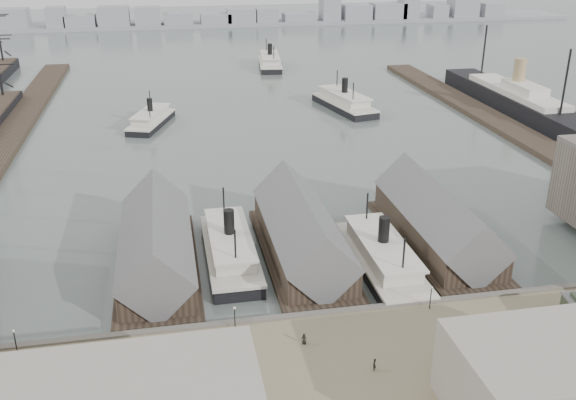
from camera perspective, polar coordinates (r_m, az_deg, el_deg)
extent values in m
plane|color=#4F5B57|center=(104.49, 3.18, -9.34)|extent=(900.00, 900.00, 0.00)
cube|color=#776B50|center=(88.23, 6.43, -15.56)|extent=(180.00, 30.00, 2.00)
cube|color=#59544C|center=(99.64, 3.92, -10.34)|extent=(180.00, 1.20, 2.30)
cube|color=#2D231C|center=(198.80, -23.85, 4.87)|extent=(10.00, 220.00, 1.60)
cube|color=#2D231C|center=(209.56, 18.23, 6.53)|extent=(10.00, 180.00, 1.60)
cube|color=#2D231C|center=(115.57, -11.47, -6.08)|extent=(14.00, 42.00, 1.20)
cube|color=#2D231C|center=(115.02, -11.60, -4.49)|extent=(12.00, 36.00, 5.00)
cube|color=#59595B|center=(113.87, -11.70, -3.32)|extent=(12.60, 37.00, 12.60)
cube|color=#2D231C|center=(117.67, 1.30, -5.03)|extent=(14.00, 42.00, 1.20)
cube|color=#2D231C|center=(117.13, 1.21, -3.46)|extent=(12.00, 36.00, 5.00)
cube|color=#59595B|center=(116.00, 1.22, -2.31)|extent=(12.60, 37.00, 12.60)
cube|color=#2D231C|center=(125.25, 13.04, -3.84)|extent=(14.00, 42.00, 1.20)
cube|color=#2D231C|center=(124.75, 12.98, -2.37)|extent=(12.00, 36.00, 5.00)
cube|color=#59595B|center=(123.69, 13.09, -1.28)|extent=(12.60, 37.00, 12.60)
cube|color=gray|center=(83.86, 22.80, -14.66)|extent=(24.00, 16.00, 10.00)
cylinder|color=black|center=(96.79, -23.05, -11.60)|extent=(0.16, 0.16, 3.60)
sphere|color=beige|center=(95.79, -23.23, -10.65)|extent=(0.44, 0.44, 0.44)
cylinder|color=black|center=(94.41, -4.75, -10.52)|extent=(0.16, 0.16, 3.60)
sphere|color=beige|center=(93.38, -4.78, -9.55)|extent=(0.44, 0.44, 0.44)
cylinder|color=black|center=(101.29, 12.55, -8.53)|extent=(0.16, 0.16, 3.60)
sphere|color=beige|center=(100.33, 12.65, -7.60)|extent=(0.44, 0.44, 0.44)
cube|color=gray|center=(429.65, -8.19, 15.32)|extent=(500.00, 40.00, 2.00)
cube|color=gray|center=(427.12, -23.24, 14.50)|extent=(17.63, 14.00, 13.23)
cube|color=gray|center=(422.87, -19.90, 14.92)|extent=(10.74, 14.00, 13.58)
cube|color=gray|center=(421.41, -17.97, 14.80)|extent=(18.06, 14.00, 8.64)
cube|color=gray|center=(419.36, -15.22, 15.38)|extent=(18.55, 14.00, 13.29)
cube|color=gray|center=(418.57, -12.36, 15.57)|extent=(15.33, 14.00, 12.47)
cube|color=gray|center=(418.88, -9.73, 15.51)|extent=(17.56, 14.00, 8.72)
cube|color=gray|center=(420.20, -6.44, 15.63)|extent=(18.76, 14.00, 7.63)
cube|color=gray|center=(421.64, -4.21, 15.92)|extent=(17.61, 14.00, 10.35)
cube|color=gray|center=(423.87, -1.95, 16.00)|extent=(13.38, 14.00, 10.30)
cube|color=gray|center=(428.00, 1.01, 15.83)|extent=(20.73, 14.00, 6.75)
cube|color=gray|center=(432.07, 3.73, 16.45)|extent=(11.51, 14.00, 15.57)
cube|color=gray|center=(437.10, 6.08, 16.16)|extent=(18.17, 14.00, 11.26)
cube|color=gray|center=(443.81, 8.88, 16.16)|extent=(21.81, 14.00, 11.83)
cube|color=gray|center=(448.41, 10.63, 16.35)|extent=(11.12, 14.00, 15.50)
cube|color=gray|center=(456.53, 13.12, 15.94)|extent=(10.90, 14.00, 10.29)
cube|color=gray|center=(463.81, 15.30, 16.18)|extent=(17.95, 14.00, 15.72)
cube|color=gray|center=(473.07, 17.53, 15.74)|extent=(14.21, 14.00, 10.51)
cube|color=black|center=(117.67, -5.15, -4.93)|extent=(8.46, 29.61, 1.90)
cube|color=beige|center=(117.04, -5.17, -4.33)|extent=(8.88, 29.61, 0.53)
cube|color=beige|center=(116.38, -5.20, -3.68)|extent=(6.87, 21.15, 2.33)
cube|color=beige|center=(115.72, -5.22, -3.03)|extent=(7.40, 23.27, 0.42)
cylinder|color=black|center=(114.73, -5.26, -1.98)|extent=(1.90, 1.90, 4.76)
cylinder|color=black|center=(123.49, -5.73, -0.25)|extent=(0.32, 0.32, 6.35)
cylinder|color=black|center=(106.29, -4.71, -4.20)|extent=(0.32, 0.32, 6.35)
cube|color=black|center=(115.39, 8.33, -5.68)|extent=(8.59, 30.07, 1.93)
cube|color=beige|center=(114.73, 8.37, -5.07)|extent=(9.02, 30.07, 0.54)
cube|color=beige|center=(114.04, 8.41, -4.40)|extent=(6.98, 21.48, 2.36)
cube|color=beige|center=(113.37, 8.45, -3.73)|extent=(7.52, 23.63, 0.43)
cylinder|color=black|center=(112.34, 8.52, -2.65)|extent=(1.93, 1.93, 4.83)
cylinder|color=black|center=(120.73, 7.04, -0.81)|extent=(0.32, 0.32, 6.44)
cylinder|color=black|center=(104.37, 10.23, -4.99)|extent=(0.32, 0.32, 6.44)
cube|color=black|center=(203.20, -12.05, 6.70)|extent=(15.14, 26.55, 1.64)
cube|color=beige|center=(202.88, -12.08, 7.02)|extent=(15.48, 26.66, 0.46)
cube|color=beige|center=(202.55, -12.11, 7.37)|extent=(11.49, 19.19, 2.01)
cube|color=beige|center=(202.22, -12.14, 7.72)|extent=(12.51, 21.07, 0.37)
cylinder|color=black|center=(201.73, -12.19, 8.27)|extent=(1.64, 1.64, 4.11)
cylinder|color=black|center=(209.74, -12.17, 8.77)|extent=(0.27, 0.27, 5.48)
cylinder|color=black|center=(193.82, -12.19, 7.62)|extent=(0.27, 0.27, 5.48)
cube|color=black|center=(218.46, 5.01, 8.29)|extent=(15.51, 32.64, 2.02)
cube|color=beige|center=(218.10, 5.02, 8.66)|extent=(15.95, 32.74, 0.56)
cube|color=beige|center=(217.72, 5.04, 9.06)|extent=(11.94, 23.50, 2.47)
cube|color=beige|center=(217.36, 5.05, 9.46)|extent=(12.97, 25.82, 0.45)
cylinder|color=black|center=(216.80, 5.07, 10.10)|extent=(2.02, 2.02, 5.05)
cylinder|color=black|center=(226.35, 4.37, 10.61)|extent=(0.34, 0.34, 6.74)
cylinder|color=black|center=(207.41, 5.83, 9.42)|extent=(0.34, 0.34, 6.74)
cube|color=black|center=(287.26, -1.60, 11.88)|extent=(12.31, 31.55, 1.98)
cube|color=beige|center=(287.00, -1.61, 12.16)|extent=(12.74, 31.61, 0.55)
cube|color=beige|center=(286.72, -1.61, 12.46)|extent=(9.65, 22.64, 2.42)
cube|color=beige|center=(286.44, -1.61, 12.76)|extent=(10.45, 24.88, 0.44)
cylinder|color=black|center=(286.03, -1.62, 13.24)|extent=(1.98, 1.98, 4.94)
cylinder|color=black|center=(295.69, -1.94, 13.51)|extent=(0.33, 0.33, 6.59)
cylinder|color=black|center=(276.47, -1.27, 12.86)|extent=(0.33, 0.33, 6.59)
cube|color=black|center=(229.23, 19.53, 8.20)|extent=(11.79, 86.12, 5.44)
cube|color=beige|center=(228.42, 19.65, 9.08)|extent=(9.97, 49.86, 1.81)
cube|color=beige|center=(224.15, 20.30, 9.35)|extent=(7.25, 18.13, 2.72)
cylinder|color=tan|center=(227.14, 19.87, 10.63)|extent=(3.99, 3.99, 9.07)
imported|color=black|center=(89.55, -19.60, -14.82)|extent=(2.01, 2.00, 1.66)
cube|color=#3F2D21|center=(88.50, -21.03, -15.50)|extent=(2.93, 2.86, 0.25)
cylinder|color=black|center=(88.22, -20.73, -15.88)|extent=(0.87, 0.80, 1.10)
cylinder|color=black|center=(89.21, -21.25, -15.48)|extent=(0.87, 0.80, 1.10)
imported|color=black|center=(84.22, -5.90, -16.08)|extent=(2.08, 1.08, 1.69)
cube|color=#3F2D21|center=(83.93, -7.72, -16.30)|extent=(2.72, 1.72, 0.25)
cylinder|color=black|center=(83.61, -7.63, -16.78)|extent=(1.10, 0.17, 1.10)
cylinder|color=black|center=(84.69, -7.78, -16.19)|extent=(1.10, 0.17, 1.10)
imported|color=black|center=(88.15, 16.93, -15.14)|extent=(1.74, 1.89, 1.57)
cube|color=#3F2D21|center=(87.63, 15.21, -15.08)|extent=(2.94, 2.23, 0.25)
cylinder|color=black|center=(87.29, 15.25, -15.54)|extent=(1.07, 0.42, 1.10)
cylinder|color=black|center=(88.38, 15.13, -14.98)|extent=(1.07, 0.42, 1.10)
imported|color=black|center=(93.36, -23.03, -13.65)|extent=(0.65, 0.76, 1.75)
imported|color=black|center=(91.49, -14.03, -13.11)|extent=(1.32, 1.31, 1.83)
imported|color=black|center=(91.87, 1.44, -12.23)|extent=(0.96, 0.83, 1.65)
imported|color=black|center=(87.75, 7.68, -14.30)|extent=(0.64, 0.76, 1.82)
imported|color=black|center=(99.56, 18.99, -10.57)|extent=(1.03, 1.01, 1.67)
imported|color=black|center=(98.12, 23.73, -11.92)|extent=(0.63, 1.06, 1.62)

